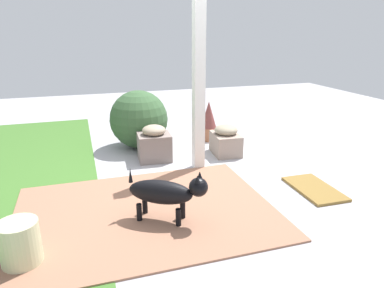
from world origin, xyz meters
TOP-DOWN VIEW (x-y plane):
  - ground_plane at (0.00, 0.00)m, footprint 12.00×12.00m
  - brick_path at (-0.76, 0.61)m, footprint 1.80×2.40m
  - porch_pillar at (0.20, -0.24)m, footprint 0.13×0.13m
  - stone_planter_nearest at (0.55, -0.76)m, footprint 0.50×0.38m
  - stone_planter_mid at (0.62, 0.23)m, footprint 0.39×0.44m
  - round_shrub at (1.23, 0.32)m, footprint 0.84×0.84m
  - terracotta_pot_spiky at (1.24, -0.76)m, footprint 0.27×0.27m
  - dog at (-0.97, 0.46)m, footprint 0.51×0.68m
  - ceramic_urn at (-1.24, 1.63)m, footprint 0.29×0.29m
  - doormat at (-0.83, -1.22)m, footprint 0.71×0.42m

SIDE VIEW (x-z plane):
  - ground_plane at x=0.00m, z-range 0.00..0.00m
  - brick_path at x=-0.76m, z-range 0.00..0.02m
  - doormat at x=-0.83m, z-range 0.00..0.03m
  - ceramic_urn at x=-1.24m, z-range 0.00..0.35m
  - stone_planter_nearest at x=0.55m, z-range -0.02..0.40m
  - stone_planter_mid at x=0.62m, z-range -0.02..0.46m
  - dog at x=-0.97m, z-range 0.04..0.54m
  - terracotta_pot_spiky at x=1.24m, z-range -0.01..0.60m
  - round_shrub at x=1.23m, z-range 0.00..0.84m
  - porch_pillar at x=0.20m, z-range 0.00..2.03m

